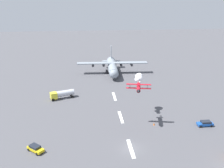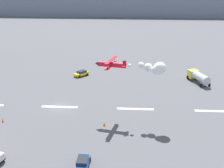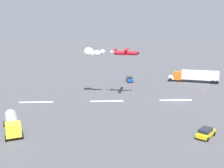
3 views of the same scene
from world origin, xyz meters
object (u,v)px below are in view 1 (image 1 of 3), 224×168
at_px(followme_car_yellow, 205,123).
at_px(fuel_tanker_truck, 62,94).
at_px(stunt_biplane_red, 139,80).
at_px(traffic_cone_far, 154,124).
at_px(airport_staff_sedan, 35,148).
at_px(cargo_transport_plane, 112,67).

bearing_deg(followme_car_yellow, fuel_tanker_truck, 59.03).
bearing_deg(stunt_biplane_red, traffic_cone_far, -157.17).
xyz_separation_m(airport_staff_sedan, traffic_cone_far, (9.37, -31.17, -0.44)).
bearing_deg(cargo_transport_plane, traffic_cone_far, -173.04).
relative_size(stunt_biplane_red, followme_car_yellow, 3.18).
xyz_separation_m(stunt_biplane_red, traffic_cone_far, (-7.55, -3.18, -10.76)).
bearing_deg(airport_staff_sedan, followme_car_yellow, -80.81).
height_order(airport_staff_sedan, traffic_cone_far, airport_staff_sedan).
xyz_separation_m(followme_car_yellow, traffic_cone_far, (2.04, 14.15, -0.44)).
bearing_deg(followme_car_yellow, stunt_biplane_red, 61.05).
bearing_deg(stunt_biplane_red, followme_car_yellow, -118.95).
relative_size(fuel_tanker_truck, airport_staff_sedan, 1.98).
xyz_separation_m(stunt_biplane_red, followme_car_yellow, (-9.59, -17.33, -10.32)).
bearing_deg(fuel_tanker_truck, stunt_biplane_red, -122.36).
relative_size(stunt_biplane_red, airport_staff_sedan, 3.18).
height_order(stunt_biplane_red, traffic_cone_far, stunt_biplane_red).
bearing_deg(fuel_tanker_truck, traffic_cone_far, -129.88).
bearing_deg(followme_car_yellow, cargo_transport_plane, 21.11).
relative_size(stunt_biplane_red, traffic_cone_far, 18.57).
bearing_deg(cargo_transport_plane, airport_staff_sedan, 157.39).
distance_m(stunt_biplane_red, airport_staff_sedan, 34.30).
xyz_separation_m(cargo_transport_plane, fuel_tanker_truck, (-27.73, 21.23, -1.70)).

